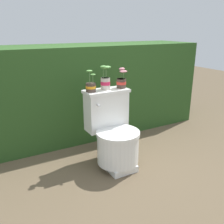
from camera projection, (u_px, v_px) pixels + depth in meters
ground_plane at (125, 166)px, 2.57m from camera, size 12.00×12.00×0.00m
hedge_backdrop at (83, 90)px, 3.26m from camera, size 3.15×0.77×1.15m
toilet at (114, 134)px, 2.51m from camera, size 0.45×0.56×0.76m
potted_plant_left at (91, 85)px, 2.40m from camera, size 0.11×0.10×0.21m
potted_plant_midleft at (105, 80)px, 2.48m from camera, size 0.12×0.10×0.24m
potted_plant_middle at (121, 81)px, 2.56m from camera, size 0.10×0.10×0.21m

